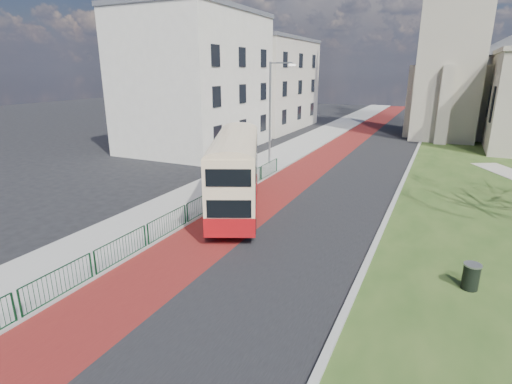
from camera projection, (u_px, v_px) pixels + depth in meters
The scene contains 13 objects.
ground at pixel (192, 271), 15.63m from camera, with size 160.00×160.00×0.00m, color black.
road_carriageway at pixel (347, 167), 32.30m from camera, with size 9.00×120.00×0.01m, color black.
bus_lane at pixel (315, 163), 33.40m from camera, with size 3.40×120.00×0.01m, color #591414.
pavement_west at pixel (273, 159), 34.94m from camera, with size 4.00×120.00×0.12m, color gray.
kerb_west at pixel (295, 161), 34.12m from camera, with size 0.25×120.00×0.13m, color #999993.
kerb_east at pixel (410, 166), 32.14m from camera, with size 0.25×80.00×0.13m, color #999993.
pedestrian_railing at pixel (187, 214), 20.12m from camera, with size 0.07×24.00×1.12m.
gothic_church at pixel (509, 10), 39.49m from camera, with size 16.38×18.00×40.00m.
street_block_near at pixel (196, 81), 38.44m from camera, with size 10.30×14.30×13.00m.
street_block_far at pixel (264, 84), 52.49m from camera, with size 10.30×16.30×11.50m.
streetlamp at pixel (272, 108), 31.61m from camera, with size 2.13×0.18×8.00m.
bus at pixel (236, 169), 21.68m from camera, with size 6.16×9.88×4.11m.
litter_bin at pixel (471, 276), 14.12m from camera, with size 0.67×0.67×0.97m.
Camera 1 is at (8.25, -11.62, 7.54)m, focal length 28.00 mm.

